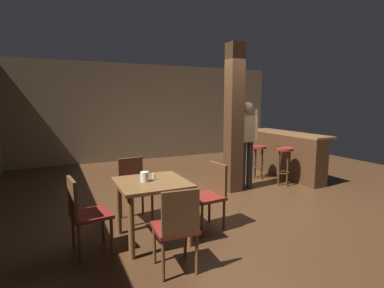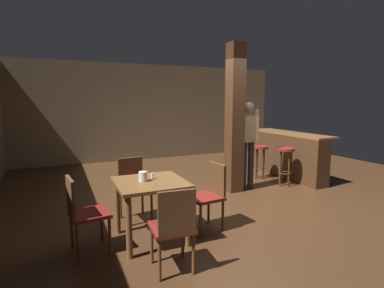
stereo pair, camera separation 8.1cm
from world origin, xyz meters
The scene contains 14 objects.
ground_plane centered at (0.00, 0.00, 0.00)m, with size 10.80×10.80×0.00m, color #422816.
wall_back centered at (0.00, 4.50, 1.40)m, with size 8.00×0.10×2.80m, color #756047.
pillar centered at (0.37, 0.59, 1.40)m, with size 0.28×0.28×2.80m, color #422816.
dining_table centered at (-1.69, -0.77, 0.61)m, with size 0.84×0.84×0.76m.
chair_west centered at (-2.49, -0.78, 0.51)m, with size 0.47×0.47×0.89m.
chair_east centered at (-0.86, -0.76, 0.51)m, with size 0.46×0.46×0.89m.
chair_south centered at (-1.69, -1.58, 0.51)m, with size 0.45×0.45×0.89m.
chair_north centered at (-1.72, 0.02, 0.51)m, with size 0.47×0.47×0.89m.
napkin_cup centered at (-1.77, -0.75, 0.82)m, with size 0.11×0.11×0.12m, color silver.
salt_shaker centered at (-1.64, -0.70, 0.80)m, with size 0.03×0.03×0.08m, color silver.
standing_person centered at (0.68, 0.59, 1.00)m, with size 0.47×0.22×1.72m.
bar_counter centered at (2.07, 1.06, 0.52)m, with size 0.56×2.20×1.02m.
bar_stool_near centered at (1.53, 0.47, 0.60)m, with size 0.37×0.37×0.79m.
bar_stool_mid centered at (1.41, 1.15, 0.55)m, with size 0.33×0.33×0.74m.
Camera 1 is at (-2.75, -4.22, 1.74)m, focal length 28.00 mm.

